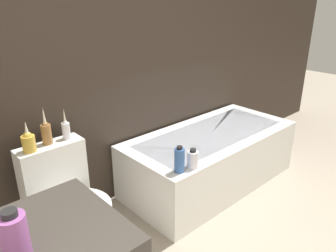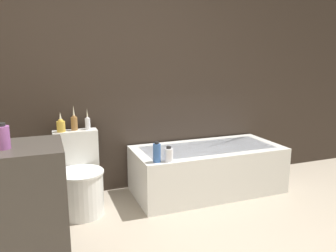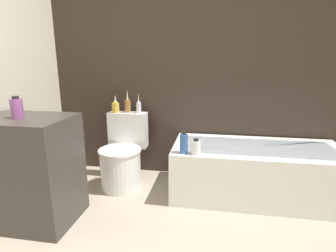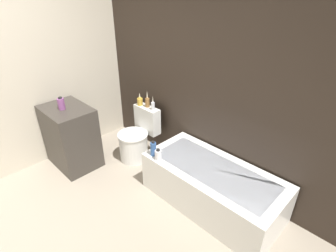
{
  "view_description": "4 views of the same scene",
  "coord_description": "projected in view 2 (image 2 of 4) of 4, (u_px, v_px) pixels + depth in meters",
  "views": [
    {
      "loc": [
        -1.32,
        -0.01,
        1.61
      ],
      "look_at": [
        0.12,
        1.57,
        0.74
      ],
      "focal_mm": 35.0,
      "sensor_mm": 36.0,
      "label": 1
    },
    {
      "loc": [
        -0.87,
        -1.33,
        1.42
      ],
      "look_at": [
        0.19,
        1.46,
        0.8
      ],
      "focal_mm": 35.0,
      "sensor_mm": 36.0,
      "label": 2
    },
    {
      "loc": [
        0.28,
        -0.79,
        1.27
      ],
      "look_at": [
        -0.1,
        1.42,
        0.71
      ],
      "focal_mm": 28.0,
      "sensor_mm": 36.0,
      "label": 3
    },
    {
      "loc": [
        1.96,
        -0.31,
        2.29
      ],
      "look_at": [
        0.07,
        1.59,
        0.81
      ],
      "focal_mm": 28.0,
      "sensor_mm": 36.0,
      "label": 4
    }
  ],
  "objects": [
    {
      "name": "soap_bottle_glass",
      "position": [
        3.0,
        137.0,
        2.03
      ],
      "size": [
        0.09,
        0.09,
        0.17
      ],
      "color": "#8C4C8C",
      "rests_on": "vanity_counter"
    },
    {
      "name": "bathtub",
      "position": [
        207.0,
        169.0,
        3.52
      ],
      "size": [
        1.57,
        0.74,
        0.49
      ],
      "color": "white",
      "rests_on": "ground"
    },
    {
      "name": "vase_gold",
      "position": [
        61.0,
        125.0,
        3.07
      ],
      "size": [
        0.08,
        0.08,
        0.19
      ],
      "color": "gold",
      "rests_on": "toilet"
    },
    {
      "name": "vanity_counter",
      "position": [
        11.0,
        210.0,
        2.17
      ],
      "size": [
        0.7,
        0.52,
        0.86
      ],
      "color": "#38332D",
      "rests_on": "ground"
    },
    {
      "name": "vase_silver",
      "position": [
        74.0,
        122.0,
        3.14
      ],
      "size": [
        0.06,
        0.06,
        0.24
      ],
      "color": "olive",
      "rests_on": "toilet"
    },
    {
      "name": "toilet",
      "position": [
        80.0,
        181.0,
        3.04
      ],
      "size": [
        0.43,
        0.57,
        0.73
      ],
      "color": "white",
      "rests_on": "ground"
    },
    {
      "name": "vase_bronze",
      "position": [
        88.0,
        122.0,
        3.18
      ],
      "size": [
        0.05,
        0.05,
        0.21
      ],
      "color": "silver",
      "rests_on": "toilet"
    },
    {
      "name": "wall_back_tiled",
      "position": [
        131.0,
        69.0,
        3.44
      ],
      "size": [
        6.4,
        0.06,
        2.6
      ],
      "color": "#332821",
      "rests_on": "ground_plane"
    },
    {
      "name": "shampoo_bottle_tall",
      "position": [
        157.0,
        153.0,
        2.96
      ],
      "size": [
        0.07,
        0.07,
        0.19
      ],
      "color": "#335999",
      "rests_on": "bathtub"
    },
    {
      "name": "shampoo_bottle_short",
      "position": [
        169.0,
        155.0,
        2.98
      ],
      "size": [
        0.08,
        0.08,
        0.14
      ],
      "color": "silver",
      "rests_on": "bathtub"
    }
  ]
}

